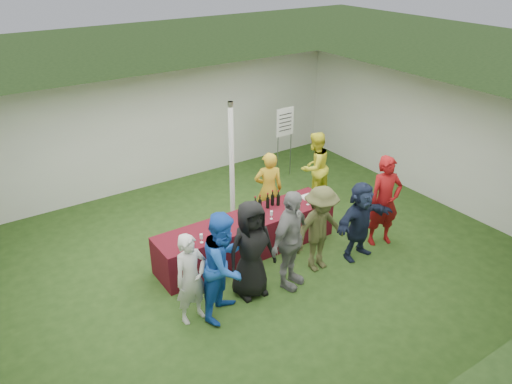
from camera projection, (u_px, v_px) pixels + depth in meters
ground at (244, 261)px, 9.38m from camera, size 60.00×60.00×0.00m
tent at (232, 168)px, 9.91m from camera, size 10.00×10.00×10.00m
serving_table at (247, 236)px, 9.47m from camera, size 3.60×0.80×0.75m
wine_bottles at (267, 202)px, 9.62m from camera, size 0.58×0.14×0.32m
wine_glasses at (239, 224)px, 8.90m from camera, size 2.80×0.13×0.16m
water_bottle at (246, 212)px, 9.32m from camera, size 0.07×0.07×0.23m
bar_towel at (307, 197)px, 10.06m from camera, size 0.25×0.18×0.03m
dump_bucket at (321, 197)px, 9.90m from camera, size 0.24×0.24×0.18m
wine_list_sign at (285, 127)px, 12.14m from camera, size 0.50×0.03×1.80m
staff_pourer at (269, 189)px, 10.24m from camera, size 0.70×0.60×1.63m
staff_back at (315, 167)px, 11.23m from camera, size 0.88×0.73×1.64m
customer_0 at (191, 279)px, 7.62m from camera, size 0.60×0.43×1.53m
customer_1 at (224, 265)px, 7.70m from camera, size 1.12×1.07×1.82m
customer_2 at (251, 250)px, 8.15m from camera, size 0.88×0.60×1.74m
customer_3 at (290, 240)px, 8.33m from camera, size 1.15×0.81×1.81m
customer_4 at (320, 229)px, 8.82m from camera, size 1.07×0.62×1.65m
customer_5 at (360, 221)px, 9.19m from camera, size 1.45×0.55×1.54m
customer_6 at (385, 201)px, 9.56m from camera, size 0.77×0.61×1.83m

